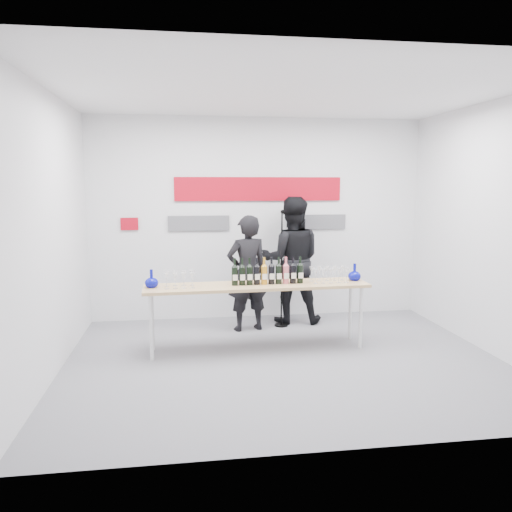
# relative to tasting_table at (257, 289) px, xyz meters

# --- Properties ---
(ground) EXTENTS (5.00, 5.00, 0.00)m
(ground) POSITION_rel_tasting_table_xyz_m (0.25, -0.44, -0.75)
(ground) COLOR slate
(ground) RESTS_ON ground
(back_wall) EXTENTS (5.00, 0.04, 3.00)m
(back_wall) POSITION_rel_tasting_table_xyz_m (0.25, 1.56, 0.75)
(back_wall) COLOR silver
(back_wall) RESTS_ON ground
(signage) EXTENTS (3.38, 0.02, 0.79)m
(signage) POSITION_rel_tasting_table_xyz_m (0.19, 1.53, 1.05)
(signage) COLOR #AB0718
(signage) RESTS_ON back_wall
(tasting_table) EXTENTS (2.74, 0.63, 0.82)m
(tasting_table) POSITION_rel_tasting_table_xyz_m (0.00, 0.00, 0.00)
(tasting_table) COLOR tan
(tasting_table) RESTS_ON ground
(wine_bottles) EXTENTS (0.89, 0.10, 0.33)m
(wine_bottles) POSITION_rel_tasting_table_xyz_m (0.13, -0.00, 0.23)
(wine_bottles) COLOR black
(wine_bottles) RESTS_ON tasting_table
(decanter_left) EXTENTS (0.16, 0.16, 0.21)m
(decanter_left) POSITION_rel_tasting_table_xyz_m (-1.26, 0.00, 0.17)
(decanter_left) COLOR #080C95
(decanter_left) RESTS_ON tasting_table
(decanter_right) EXTENTS (0.16, 0.16, 0.21)m
(decanter_right) POSITION_rel_tasting_table_xyz_m (1.26, 0.08, 0.17)
(decanter_right) COLOR #080C95
(decanter_right) RESTS_ON tasting_table
(glasses_left) EXTENTS (0.37, 0.23, 0.18)m
(glasses_left) POSITION_rel_tasting_table_xyz_m (-0.93, -0.03, 0.15)
(glasses_left) COLOR silver
(glasses_left) RESTS_ON tasting_table
(glasses_right) EXTENTS (0.47, 0.24, 0.18)m
(glasses_right) POSITION_rel_tasting_table_xyz_m (0.91, 0.03, 0.15)
(glasses_right) COLOR silver
(glasses_right) RESTS_ON tasting_table
(presenter_left) EXTENTS (0.66, 0.51, 1.61)m
(presenter_left) POSITION_rel_tasting_table_xyz_m (-0.02, 0.84, 0.05)
(presenter_left) COLOR black
(presenter_left) RESTS_ON ground
(presenter_right) EXTENTS (1.01, 0.85, 1.85)m
(presenter_right) POSITION_rel_tasting_table_xyz_m (0.68, 1.17, 0.17)
(presenter_right) COLOR black
(presenter_right) RESTS_ON ground
(mic_stand) EXTENTS (0.19, 0.19, 1.67)m
(mic_stand) POSITION_rel_tasting_table_xyz_m (0.49, 0.95, -0.25)
(mic_stand) COLOR black
(mic_stand) RESTS_ON ground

